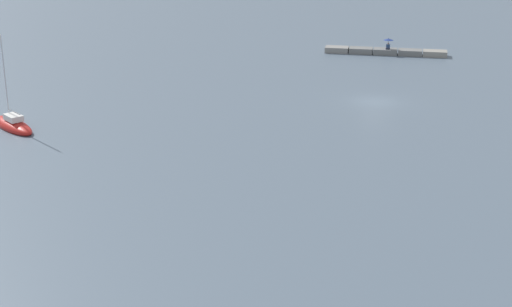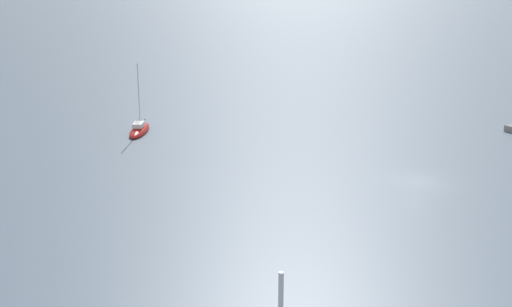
% 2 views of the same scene
% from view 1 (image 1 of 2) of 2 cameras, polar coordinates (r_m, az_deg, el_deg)
% --- Properties ---
extents(ground_plane, '(500.00, 500.00, 0.00)m').
position_cam_1_polar(ground_plane, '(69.72, 8.81, 3.81)').
color(ground_plane, slate).
extents(seawall_pier, '(13.78, 1.70, 0.66)m').
position_cam_1_polar(seawall_pier, '(89.91, 9.57, 7.47)').
color(seawall_pier, gray).
rests_on(seawall_pier, ground_plane).
extents(person_seated_blue_left, '(0.47, 0.65, 0.73)m').
position_cam_1_polar(person_seated_blue_left, '(89.68, 9.76, 7.81)').
color(person_seated_blue_left, '#1E2333').
rests_on(person_seated_blue_left, seawall_pier).
extents(umbrella_open_navy, '(1.13, 1.13, 1.25)m').
position_cam_1_polar(umbrella_open_navy, '(89.57, 9.80, 8.35)').
color(umbrella_open_navy, black).
rests_on(umbrella_open_navy, seawall_pier).
extents(sailboat_red_mid, '(5.76, 4.91, 7.76)m').
position_cam_1_polar(sailboat_red_mid, '(64.19, -17.60, 2.04)').
color(sailboat_red_mid, red).
rests_on(sailboat_red_mid, ground_plane).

